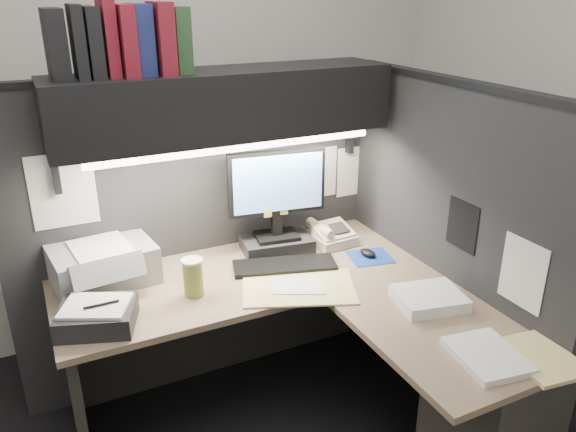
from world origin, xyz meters
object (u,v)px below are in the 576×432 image
object	(u,v)px
overhead_shelf	(225,104)
coffee_cup	(193,278)
notebook_stack	(97,317)
printer	(102,262)
desk	(361,373)
keyboard	(285,266)
telephone	(331,235)
monitor	(277,212)

from	to	relation	value
overhead_shelf	coffee_cup	world-z (taller)	overhead_shelf
overhead_shelf	notebook_stack	world-z (taller)	overhead_shelf
overhead_shelf	notebook_stack	distance (m)	1.07
overhead_shelf	printer	size ratio (longest dim) A/B	3.53
overhead_shelf	desk	bearing A→B (deg)	-68.21
printer	notebook_stack	xyz separation A→B (m)	(-0.08, -0.39, -0.04)
keyboard	notebook_stack	world-z (taller)	notebook_stack
telephone	coffee_cup	xyz separation A→B (m)	(-0.82, -0.21, 0.04)
monitor	printer	bearing A→B (deg)	-176.10
desk	notebook_stack	bearing A→B (deg)	158.09
desk	notebook_stack	world-z (taller)	notebook_stack
telephone	coffee_cup	world-z (taller)	coffee_cup
monitor	keyboard	world-z (taller)	monitor
coffee_cup	overhead_shelf	bearing A→B (deg)	44.81
overhead_shelf	monitor	world-z (taller)	overhead_shelf
keyboard	overhead_shelf	bearing A→B (deg)	146.49
monitor	printer	distance (m)	0.87
monitor	notebook_stack	bearing A→B (deg)	-152.43
overhead_shelf	keyboard	xyz separation A→B (m)	(0.19, -0.22, -0.76)
overhead_shelf	monitor	size ratio (longest dim) A/B	2.93
monitor	notebook_stack	xyz separation A→B (m)	(-0.94, -0.33, -0.17)
notebook_stack	keyboard	bearing A→B (deg)	8.19
coffee_cup	notebook_stack	size ratio (longest dim) A/B	0.56
coffee_cup	printer	distance (m)	0.46
desk	keyboard	world-z (taller)	keyboard
overhead_shelf	coffee_cup	bearing A→B (deg)	-135.19
keyboard	desk	bearing A→B (deg)	-61.74
monitor	telephone	size ratio (longest dim) A/B	2.42
keyboard	telephone	size ratio (longest dim) A/B	2.24
overhead_shelf	coffee_cup	distance (m)	0.79
keyboard	telephone	world-z (taller)	telephone
desk	telephone	xyz separation A→B (m)	(0.24, 0.68, 0.33)
monitor	coffee_cup	bearing A→B (deg)	-145.56
monitor	telephone	world-z (taller)	monitor
desk	overhead_shelf	size ratio (longest dim) A/B	1.10
coffee_cup	notebook_stack	distance (m)	0.43
desk	monitor	distance (m)	0.88
monitor	overhead_shelf	bearing A→B (deg)	-177.42
coffee_cup	notebook_stack	bearing A→B (deg)	-170.30
keyboard	printer	xyz separation A→B (m)	(-0.80, 0.27, 0.08)
desk	printer	bearing A→B (deg)	138.99
desk	monitor	size ratio (longest dim) A/B	3.21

